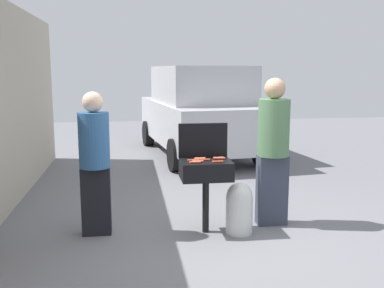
# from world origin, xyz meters

# --- Properties ---
(ground_plane) EXTENTS (24.00, 24.00, 0.00)m
(ground_plane) POSITION_xyz_m (0.00, 0.00, 0.00)
(ground_plane) COLOR slate
(bbq_grill) EXTENTS (0.60, 0.44, 0.88)m
(bbq_grill) POSITION_xyz_m (-0.15, 0.08, 0.74)
(bbq_grill) COLOR black
(bbq_grill) RESTS_ON ground
(grill_lid_open) EXTENTS (0.60, 0.05, 0.42)m
(grill_lid_open) POSITION_xyz_m (-0.15, 0.30, 1.09)
(grill_lid_open) COLOR black
(grill_lid_open) RESTS_ON bbq_grill
(hot_dog_0) EXTENTS (0.13, 0.03, 0.03)m
(hot_dog_0) POSITION_xyz_m (-0.04, -0.05, 0.89)
(hot_dog_0) COLOR #AD4228
(hot_dog_0) RESTS_ON bbq_grill
(hot_dog_1) EXTENTS (0.13, 0.03, 0.03)m
(hot_dog_1) POSITION_xyz_m (-0.22, 0.12, 0.89)
(hot_dog_1) COLOR #B74C33
(hot_dog_1) RESTS_ON bbq_grill
(hot_dog_2) EXTENTS (0.13, 0.03, 0.03)m
(hot_dog_2) POSITION_xyz_m (-0.26, -0.01, 0.89)
(hot_dog_2) COLOR #C6593D
(hot_dog_2) RESTS_ON bbq_grill
(hot_dog_3) EXTENTS (0.13, 0.04, 0.03)m
(hot_dog_3) POSITION_xyz_m (-0.31, 0.07, 0.89)
(hot_dog_3) COLOR #B74C33
(hot_dog_3) RESTS_ON bbq_grill
(hot_dog_4) EXTENTS (0.13, 0.03, 0.03)m
(hot_dog_4) POSITION_xyz_m (-0.21, 0.17, 0.89)
(hot_dog_4) COLOR #C6593D
(hot_dog_4) RESTS_ON bbq_grill
(hot_dog_5) EXTENTS (0.13, 0.04, 0.03)m
(hot_dog_5) POSITION_xyz_m (0.01, 0.17, 0.89)
(hot_dog_5) COLOR #C6593D
(hot_dog_5) RESTS_ON bbq_grill
(hot_dog_6) EXTENTS (0.13, 0.03, 0.03)m
(hot_dog_6) POSITION_xyz_m (-0.30, -0.04, 0.89)
(hot_dog_6) COLOR #C6593D
(hot_dog_6) RESTS_ON bbq_grill
(hot_dog_7) EXTENTS (0.13, 0.03, 0.03)m
(hot_dog_7) POSITION_xyz_m (-0.17, 0.08, 0.89)
(hot_dog_7) COLOR #AD4228
(hot_dog_7) RESTS_ON bbq_grill
(hot_dog_8) EXTENTS (0.13, 0.04, 0.03)m
(hot_dog_8) POSITION_xyz_m (0.02, 0.14, 0.89)
(hot_dog_8) COLOR #B74C33
(hot_dog_8) RESTS_ON bbq_grill
(propane_tank) EXTENTS (0.32, 0.32, 0.62)m
(propane_tank) POSITION_xyz_m (0.24, -0.01, 0.32)
(propane_tank) COLOR silver
(propane_tank) RESTS_ON ground
(person_left) EXTENTS (0.36, 0.36, 1.70)m
(person_left) POSITION_xyz_m (-1.45, 0.20, 0.92)
(person_left) COLOR black
(person_left) RESTS_ON ground
(person_right) EXTENTS (0.39, 0.39, 1.85)m
(person_right) POSITION_xyz_m (0.72, 0.25, 1.00)
(person_right) COLOR #333847
(person_right) RESTS_ON ground
(parked_minivan) EXTENTS (2.48, 4.61, 2.02)m
(parked_minivan) POSITION_xyz_m (0.54, 4.94, 1.03)
(parked_minivan) COLOR #B7B7BC
(parked_minivan) RESTS_ON ground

